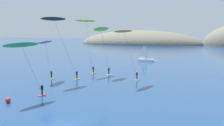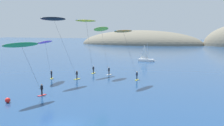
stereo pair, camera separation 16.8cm
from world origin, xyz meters
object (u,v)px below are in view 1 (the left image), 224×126
object	(u,v)px
kitesurfer_orange	(125,35)
marker_buoy	(8,100)
kitesurfer_yellow	(87,25)
kitesurfer_lime	(102,33)
sailboat_near	(147,59)
kitesurfer_green	(23,49)
kitesurfer_purple	(46,45)
kitesurfer_black	(56,24)

from	to	relation	value
kitesurfer_orange	marker_buoy	xyz separation A→B (m)	(-9.06, -18.72, -8.31)
marker_buoy	kitesurfer_yellow	bearing A→B (deg)	95.39
kitesurfer_yellow	kitesurfer_lime	bearing A→B (deg)	-13.81
kitesurfer_yellow	marker_buoy	bearing A→B (deg)	-84.61
sailboat_near	kitesurfer_yellow	xyz separation A→B (m)	(-3.80, -31.20, 10.04)
kitesurfer_lime	kitesurfer_green	distance (m)	22.41
kitesurfer_orange	marker_buoy	bearing A→B (deg)	-115.83
kitesurfer_green	kitesurfer_purple	xyz separation A→B (m)	(-6.53, 13.27, -0.07)
kitesurfer_lime	kitesurfer_purple	bearing A→B (deg)	-129.08
kitesurfer_yellow	marker_buoy	distance (m)	27.62
kitesurfer_lime	kitesurfer_orange	world-z (taller)	kitesurfer_lime
kitesurfer_green	sailboat_near	bearing A→B (deg)	89.53
kitesurfer_black	kitesurfer_yellow	size ratio (longest dim) A/B	1.01
kitesurfer_yellow	marker_buoy	xyz separation A→B (m)	(2.41, -25.50, -10.33)
kitesurfer_purple	kitesurfer_black	bearing A→B (deg)	-19.96
marker_buoy	kitesurfer_purple	bearing A→B (deg)	109.87
kitesurfer_orange	kitesurfer_black	bearing A→B (deg)	-158.68
kitesurfer_yellow	kitesurfer_orange	bearing A→B (deg)	-30.60
kitesurfer_black	kitesurfer_green	bearing A→B (deg)	-74.86
kitesurfer_orange	marker_buoy	distance (m)	22.39
kitesurfer_green	marker_buoy	xyz separation A→B (m)	(-0.94, -2.19, -6.63)
kitesurfer_orange	kitesurfer_yellow	xyz separation A→B (m)	(-11.47, 6.78, 2.02)
kitesurfer_green	marker_buoy	world-z (taller)	kitesurfer_green
kitesurfer_lime	kitesurfer_yellow	size ratio (longest dim) A/B	0.87
kitesurfer_black	marker_buoy	xyz separation A→B (m)	(2.33, -14.27, -10.28)
kitesurfer_lime	kitesurfer_green	bearing A→B (deg)	-92.04
kitesurfer_black	kitesurfer_yellow	world-z (taller)	kitesurfer_black
kitesurfer_green	kitesurfer_yellow	distance (m)	23.84
kitesurfer_lime	kitesurfer_green	world-z (taller)	kitesurfer_lime
kitesurfer_green	kitesurfer_yellow	world-z (taller)	kitesurfer_yellow
kitesurfer_purple	marker_buoy	distance (m)	17.70
kitesurfer_orange	kitesurfer_yellow	world-z (taller)	kitesurfer_yellow
kitesurfer_lime	kitesurfer_green	size ratio (longest dim) A/B	1.29
kitesurfer_green	kitesurfer_purple	world-z (taller)	kitesurfer_green
marker_buoy	kitesurfer_orange	bearing A→B (deg)	64.17
kitesurfer_yellow	kitesurfer_green	bearing A→B (deg)	-81.82
kitesurfer_lime	kitesurfer_purple	size ratio (longest dim) A/B	1.34
sailboat_near	kitesurfer_lime	world-z (taller)	kitesurfer_lime
kitesurfer_purple	kitesurfer_green	bearing A→B (deg)	-63.80
kitesurfer_lime	marker_buoy	size ratio (longest dim) A/B	14.79
kitesurfer_black	kitesurfer_yellow	bearing A→B (deg)	90.41
kitesurfer_orange	kitesurfer_yellow	bearing A→B (deg)	149.40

